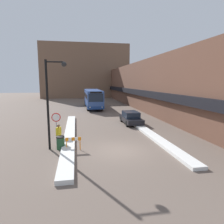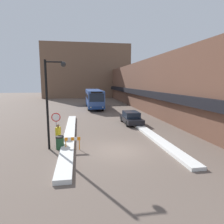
{
  "view_description": "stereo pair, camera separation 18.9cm",
  "coord_description": "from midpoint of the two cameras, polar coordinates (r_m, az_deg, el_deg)",
  "views": [
    {
      "loc": [
        -2.94,
        -13.19,
        4.81
      ],
      "look_at": [
        0.44,
        5.61,
        1.9
      ],
      "focal_mm": 32.0,
      "sensor_mm": 36.0,
      "label": 1
    },
    {
      "loc": [
        -2.75,
        -13.22,
        4.81
      ],
      "look_at": [
        0.44,
        5.61,
        1.9
      ],
      "focal_mm": 32.0,
      "sensor_mm": 36.0,
      "label": 2
    }
  ],
  "objects": [
    {
      "name": "city_bus",
      "position": [
        36.92,
        -5.02,
        3.97
      ],
      "size": [
        2.67,
        11.42,
        3.32
      ],
      "color": "#335193",
      "rests_on": "ground_plane"
    },
    {
      "name": "ground_plane",
      "position": [
        14.34,
        2.44,
        -10.94
      ],
      "size": [
        160.0,
        160.0,
        0.0
      ],
      "primitive_type": "plane",
      "color": "#66564C"
    },
    {
      "name": "parked_car_front",
      "position": [
        23.04,
        5.75,
        -1.62
      ],
      "size": [
        1.84,
        4.35,
        1.42
      ],
      "color": "black",
      "rests_on": "ground_plane"
    },
    {
      "name": "construction_barricade",
      "position": [
        14.45,
        -10.84,
        -8.14
      ],
      "size": [
        1.1,
        0.06,
        0.94
      ],
      "color": "orange",
      "rests_on": "ground_plane"
    },
    {
      "name": "building_backdrop_far",
      "position": [
        63.19,
        -7.18,
        11.44
      ],
      "size": [
        26.0,
        8.0,
        15.9
      ],
      "color": "brown",
      "rests_on": "ground_plane"
    },
    {
      "name": "snow_bank_left",
      "position": [
        18.49,
        -11.71,
        -6.18
      ],
      "size": [
        0.9,
        17.8,
        0.26
      ],
      "color": "silver",
      "rests_on": "ground_plane"
    },
    {
      "name": "pedestrian",
      "position": [
        15.57,
        -14.79,
        -5.78
      ],
      "size": [
        0.38,
        0.49,
        1.66
      ],
      "rotation": [
        0.0,
        0.0,
        1.11
      ],
      "color": "#333851",
      "rests_on": "ground_plane"
    },
    {
      "name": "trash_bin",
      "position": [
        14.94,
        -14.3,
        -8.45
      ],
      "size": [
        0.59,
        0.59,
        0.95
      ],
      "color": "#234C2D",
      "rests_on": "ground_plane"
    },
    {
      "name": "building_row_right",
      "position": [
        39.36,
        9.46,
        7.5
      ],
      "size": [
        5.5,
        60.0,
        8.2
      ],
      "color": "brown",
      "rests_on": "ground_plane"
    },
    {
      "name": "stop_sign",
      "position": [
        17.78,
        -15.4,
        -2.15
      ],
      "size": [
        0.76,
        0.08,
        2.17
      ],
      "color": "gray",
      "rests_on": "ground_plane"
    },
    {
      "name": "street_lamp",
      "position": [
        14.51,
        -16.69,
        4.72
      ],
      "size": [
        1.46,
        0.36,
        6.29
      ],
      "color": "black",
      "rests_on": "ground_plane"
    },
    {
      "name": "snow_bank_right",
      "position": [
        19.03,
        10.55,
        -5.78
      ],
      "size": [
        0.9,
        16.1,
        0.22
      ],
      "color": "silver",
      "rests_on": "ground_plane"
    }
  ]
}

